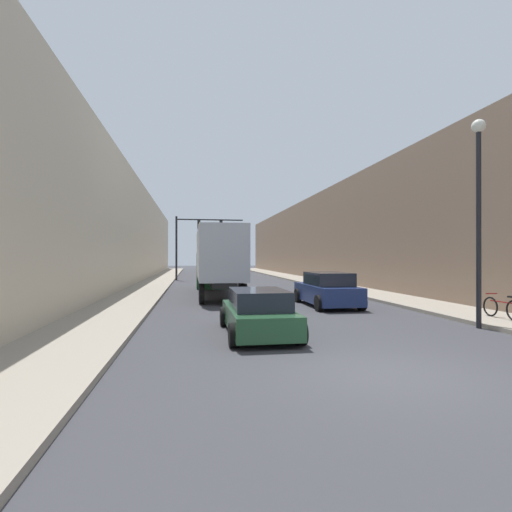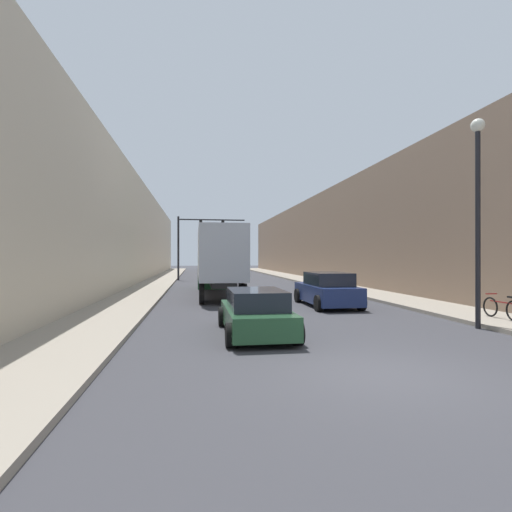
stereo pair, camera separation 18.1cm
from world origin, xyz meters
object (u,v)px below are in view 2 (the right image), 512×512
object	(u,v)px
traffic_signal_gantry	(195,236)
parked_bicycle	(502,308)
street_lamp	(478,194)
sedan_car	(255,313)
semi_truck	(218,259)
suv_car	(327,290)

from	to	relation	value
traffic_signal_gantry	parked_bicycle	world-z (taller)	traffic_signal_gantry
parked_bicycle	street_lamp	bearing A→B (deg)	-152.22
sedan_car	street_lamp	size ratio (longest dim) A/B	0.66
semi_truck	parked_bicycle	world-z (taller)	semi_truck
traffic_signal_gantry	street_lamp	bearing A→B (deg)	-72.31
semi_truck	sedan_car	world-z (taller)	semi_truck
sedan_car	suv_car	xyz separation A→B (m)	(4.38, 6.34, 0.11)
suv_car	street_lamp	distance (m)	7.95
suv_car	semi_truck	bearing A→B (deg)	126.25
sedan_car	suv_car	distance (m)	7.71
street_lamp	sedan_car	bearing A→B (deg)	179.28
traffic_signal_gantry	semi_truck	bearing A→B (deg)	-84.68
sedan_car	street_lamp	xyz separation A→B (m)	(7.32, -0.09, 3.74)
semi_truck	traffic_signal_gantry	bearing A→B (deg)	95.32
street_lamp	parked_bicycle	world-z (taller)	street_lamp
suv_car	street_lamp	xyz separation A→B (m)	(2.94, -6.43, 3.62)
street_lamp	traffic_signal_gantry	bearing A→B (deg)	107.69
suv_car	parked_bicycle	bearing A→B (deg)	-51.26
traffic_signal_gantry	parked_bicycle	xyz separation A→B (m)	(10.80, -28.14, -3.92)
sedan_car	suv_car	size ratio (longest dim) A/B	0.94
semi_truck	suv_car	size ratio (longest dim) A/B	2.60
sedan_car	parked_bicycle	size ratio (longest dim) A/B	2.48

